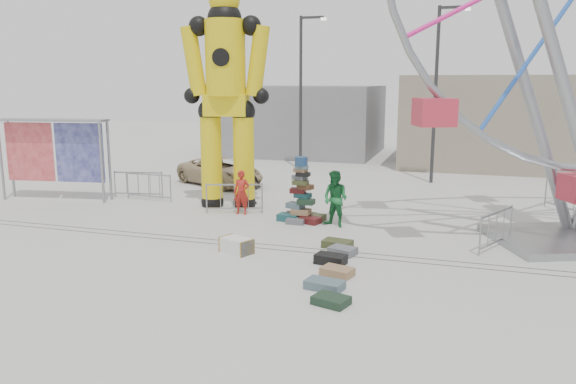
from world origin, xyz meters
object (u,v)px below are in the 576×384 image
(lamp_post_left, at_px, (302,85))
(barricade_wheel_back, at_px, (564,197))
(crash_test_dummy, at_px, (226,89))
(pedestrian_green, at_px, (335,199))
(steamer_trunk, at_px, (237,246))
(lamp_post_right, at_px, (438,86))
(pedestrian_black, at_px, (251,185))
(suitcase_tower, at_px, (301,203))
(barricade_dummy_c, at_px, (234,198))
(barricade_dummy_a, at_px, (138,185))
(barricade_dummy_b, at_px, (149,187))
(barricade_wheel_front, at_px, (496,229))
(pedestrian_red, at_px, (242,192))
(parked_suv, at_px, (220,171))
(banner_scaffold, at_px, (53,139))

(lamp_post_left, relative_size, barricade_wheel_back, 4.00)
(crash_test_dummy, distance_m, pedestrian_green, 5.96)
(steamer_trunk, height_order, barricade_wheel_back, barricade_wheel_back)
(lamp_post_right, xyz_separation_m, pedestrian_black, (-6.47, -7.00, -3.72))
(pedestrian_black, bearing_deg, suitcase_tower, 163.86)
(steamer_trunk, xyz_separation_m, barricade_wheel_back, (9.46, 8.15, 0.34))
(lamp_post_right, distance_m, barricade_dummy_c, 11.46)
(barricade_dummy_a, bearing_deg, barricade_dummy_b, -34.70)
(steamer_trunk, height_order, pedestrian_green, pedestrian_green)
(lamp_post_left, xyz_separation_m, barricade_dummy_a, (-4.29, -9.25, -3.93))
(lamp_post_left, xyz_separation_m, pedestrian_green, (4.39, -11.34, -3.56))
(steamer_trunk, distance_m, barricade_dummy_b, 8.15)
(barricade_dummy_c, relative_size, barricade_wheel_front, 1.00)
(suitcase_tower, bearing_deg, steamer_trunk, -90.67)
(suitcase_tower, distance_m, barricade_wheel_back, 9.68)
(steamer_trunk, bearing_deg, barricade_dummy_c, 137.25)
(pedestrian_red, relative_size, parked_suv, 0.35)
(pedestrian_green, bearing_deg, barricade_wheel_front, 10.47)
(barricade_wheel_front, xyz_separation_m, pedestrian_green, (-4.91, 1.03, 0.37))
(barricade_wheel_front, xyz_separation_m, parked_suv, (-11.62, 6.83, 0.07))
(lamp_post_left, bearing_deg, pedestrian_red, -85.65)
(lamp_post_left, relative_size, parked_suv, 1.78)
(lamp_post_left, height_order, steamer_trunk, lamp_post_left)
(barricade_dummy_c, xyz_separation_m, pedestrian_red, (0.31, -0.07, 0.24))
(lamp_post_left, xyz_separation_m, banner_scaffold, (-7.21, -10.53, -2.05))
(barricade_dummy_b, bearing_deg, banner_scaffold, -161.88)
(crash_test_dummy, xyz_separation_m, pedestrian_red, (0.96, -1.01, -3.61))
(barricade_wheel_back, bearing_deg, barricade_dummy_a, -112.78)
(lamp_post_right, distance_m, lamp_post_left, 7.28)
(parked_suv, bearing_deg, suitcase_tower, -106.91)
(lamp_post_right, relative_size, steamer_trunk, 8.94)
(steamer_trunk, height_order, pedestrian_red, pedestrian_red)
(barricade_dummy_c, relative_size, pedestrian_black, 1.31)
(lamp_post_right, relative_size, barricade_wheel_front, 4.00)
(barricade_wheel_back, height_order, pedestrian_red, pedestrian_red)
(crash_test_dummy, xyz_separation_m, pedestrian_green, (4.53, -1.70, -3.48))
(banner_scaffold, xyz_separation_m, steamer_trunk, (9.62, -4.47, -2.23))
(barricade_wheel_front, height_order, pedestrian_black, pedestrian_black)
(banner_scaffold, bearing_deg, pedestrian_red, -9.62)
(steamer_trunk, bearing_deg, barricade_wheel_front, 44.78)
(barricade_dummy_b, distance_m, pedestrian_green, 8.22)
(lamp_post_right, relative_size, barricade_wheel_back, 4.00)
(steamer_trunk, bearing_deg, banner_scaffold, 178.93)
(barricade_dummy_c, bearing_deg, barricade_wheel_front, -29.92)
(steamer_trunk, distance_m, parked_suv, 10.60)
(lamp_post_left, distance_m, barricade_wheel_front, 15.96)
(steamer_trunk, bearing_deg, barricade_dummy_b, 161.76)
(lamp_post_right, xyz_separation_m, pedestrian_green, (-2.61, -9.34, -3.56))
(barricade_wheel_back, bearing_deg, pedestrian_red, -102.26)
(pedestrian_red, relative_size, pedestrian_black, 1.04)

